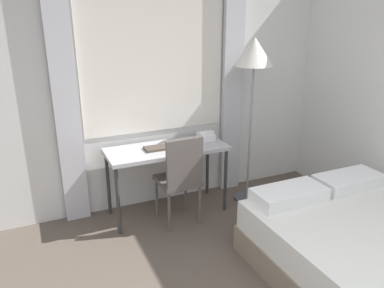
{
  "coord_description": "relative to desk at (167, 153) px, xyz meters",
  "views": [
    {
      "loc": [
        -1.26,
        -0.95,
        2.07
      ],
      "look_at": [
        0.11,
        2.09,
        0.9
      ],
      "focal_mm": 35.0,
      "sensor_mm": 36.0,
      "label": 1
    }
  ],
  "objects": [
    {
      "name": "wall_back_with_window",
      "position": [
        0.0,
        0.34,
        0.67
      ],
      "size": [
        5.0,
        0.13,
        2.7
      ],
      "color": "silver",
      "rests_on": "ground_plane"
    },
    {
      "name": "desk",
      "position": [
        0.0,
        0.0,
        0.0
      ],
      "size": [
        1.26,
        0.52,
        0.75
      ],
      "color": "#B2B2B7",
      "rests_on": "ground_plane"
    },
    {
      "name": "desk_chair",
      "position": [
        0.04,
        -0.27,
        -0.15
      ],
      "size": [
        0.41,
        0.41,
        0.95
      ],
      "rotation": [
        0.0,
        0.0,
        0.04
      ],
      "color": "#59514C",
      "rests_on": "ground_plane"
    },
    {
      "name": "bed",
      "position": [
        1.1,
        -1.82,
        -0.43
      ],
      "size": [
        1.56,
        1.93,
        0.61
      ],
      "color": "gray",
      "rests_on": "ground_plane"
    },
    {
      "name": "standing_lamp",
      "position": [
        0.95,
        -0.1,
        0.91
      ],
      "size": [
        0.4,
        0.4,
        1.84
      ],
      "color": "#4C4C51",
      "rests_on": "ground_plane"
    },
    {
      "name": "telephone",
      "position": [
        0.49,
        0.07,
        0.11
      ],
      "size": [
        0.17,
        0.19,
        0.09
      ],
      "color": "white",
      "rests_on": "desk"
    },
    {
      "name": "book",
      "position": [
        -0.12,
        -0.01,
        0.08
      ],
      "size": [
        0.23,
        0.16,
        0.02
      ],
      "rotation": [
        0.0,
        0.0,
        0.0
      ],
      "color": "#4C4238",
      "rests_on": "desk"
    }
  ]
}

